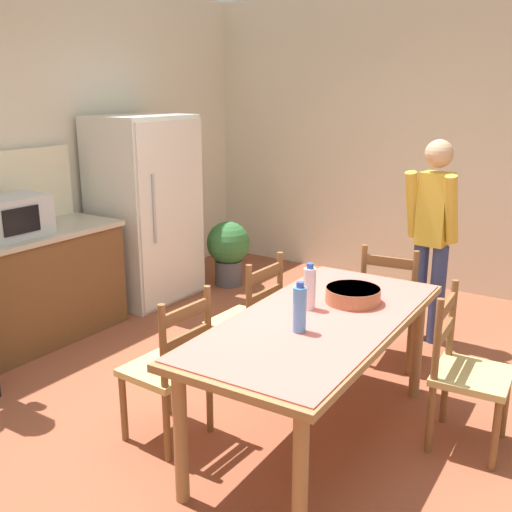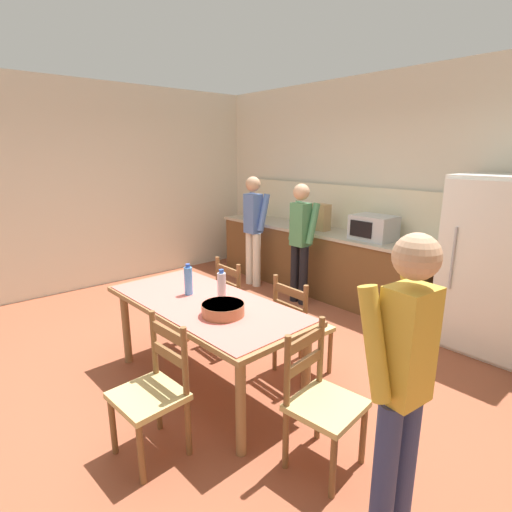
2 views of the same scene
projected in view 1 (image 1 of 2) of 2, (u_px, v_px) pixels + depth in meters
The scene contains 14 objects.
ground_plane at pixel (260, 427), 3.60m from camera, with size 8.32×8.32×0.00m, color brown.
wall_right at pixel (444, 143), 5.82m from camera, with size 0.12×5.20×2.90m, color beige.
refrigerator at pixel (145, 209), 5.63m from camera, with size 0.89×0.73×1.73m.
microwave at pixel (11, 216), 4.47m from camera, with size 0.50×0.39×0.30m.
dining_table at pixel (318, 332), 3.30m from camera, with size 1.87×0.91×0.76m.
bottle_near_centre at pixel (300, 309), 3.05m from camera, with size 0.07×0.07×0.27m.
bottle_off_centre at pixel (309, 288), 3.37m from camera, with size 0.07×0.07×0.27m.
serving_bowl at pixel (353, 294), 3.49m from camera, with size 0.32×0.32×0.09m.
chair_side_far_right at pixel (249, 321), 4.06m from camera, with size 0.43×0.41×0.91m.
chair_head_end at pixel (391, 306), 4.35m from camera, with size 0.45×0.47×0.91m.
chair_side_far_left at pixel (170, 368), 3.38m from camera, with size 0.43×0.42×0.91m.
chair_side_near_right at pixel (465, 372), 3.34m from camera, with size 0.45×0.43×0.91m.
person_by_table at pixel (432, 231), 4.62m from camera, with size 0.30×0.42×1.60m.
potted_plant at pixel (228, 249), 6.11m from camera, with size 0.44×0.44×0.67m.
Camera 1 is at (-2.67, -1.74, 1.97)m, focal length 42.00 mm.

